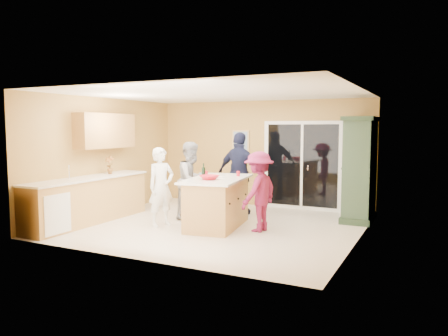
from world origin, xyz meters
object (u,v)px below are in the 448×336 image
at_px(woman_navy, 240,173).
at_px(woman_grey, 192,180).
at_px(woman_white, 161,187).
at_px(woman_magenta, 259,191).
at_px(green_hutch, 360,170).
at_px(kitchen_island, 217,204).

bearing_deg(woman_navy, woman_grey, 52.81).
bearing_deg(woman_grey, woman_white, 177.85).
relative_size(woman_grey, woman_magenta, 1.09).
relative_size(green_hutch, woman_magenta, 1.44).
xyz_separation_m(kitchen_island, woman_navy, (-0.10, 1.32, 0.47)).
xyz_separation_m(woman_white, woman_magenta, (1.90, 0.43, -0.03)).
bearing_deg(woman_grey, green_hutch, -57.95).
bearing_deg(woman_navy, woman_magenta, 131.83).
distance_m(kitchen_island, woman_magenta, 0.91).
relative_size(kitchen_island, green_hutch, 0.91).
bearing_deg(woman_magenta, green_hutch, 149.69).
height_order(kitchen_island, woman_grey, woman_grey).
bearing_deg(kitchen_island, woman_grey, 141.13).
bearing_deg(woman_white, woman_navy, -4.89).
height_order(woman_grey, woman_magenta, woman_grey).
bearing_deg(woman_white, woman_magenta, -53.52).
bearing_deg(kitchen_island, woman_magenta, -6.49).
distance_m(woman_white, woman_grey, 0.91).
distance_m(green_hutch, woman_navy, 2.56).
bearing_deg(woman_grey, kitchen_island, -110.13).
bearing_deg(kitchen_island, green_hutch, 28.24).
height_order(green_hutch, woman_grey, green_hutch).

